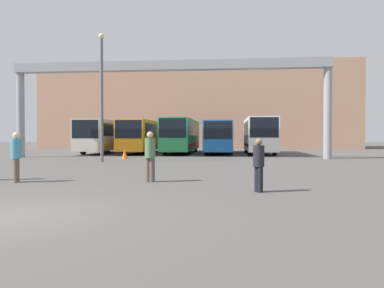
{
  "coord_description": "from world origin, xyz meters",
  "views": [
    {
      "loc": [
        4.67,
        -7.36,
        1.67
      ],
      "look_at": [
        1.62,
        23.21,
        1.03
      ],
      "focal_mm": 35.0,
      "sensor_mm": 36.0,
      "label": 1
    }
  ],
  "objects_px": {
    "bus_slot_4": "(259,134)",
    "pedestrian_near_right": "(150,155)",
    "bus_slot_0": "(105,135)",
    "pedestrian_mid_left": "(16,156)",
    "bus_slot_1": "(145,135)",
    "bus_slot_3": "(220,135)",
    "lamp_post": "(102,92)",
    "bus_slot_2": "(182,134)",
    "pedestrian_far_center": "(259,164)",
    "traffic_cone": "(125,154)"
  },
  "relations": [
    {
      "from": "bus_slot_2",
      "to": "traffic_cone",
      "type": "bearing_deg",
      "value": -108.25
    },
    {
      "from": "bus_slot_0",
      "to": "bus_slot_3",
      "type": "height_order",
      "value": "bus_slot_0"
    },
    {
      "from": "bus_slot_0",
      "to": "traffic_cone",
      "type": "distance_m",
      "value": 9.79
    },
    {
      "from": "bus_slot_1",
      "to": "traffic_cone",
      "type": "relative_size",
      "value": 16.15
    },
    {
      "from": "pedestrian_near_right",
      "to": "lamp_post",
      "type": "bearing_deg",
      "value": 136.66
    },
    {
      "from": "bus_slot_3",
      "to": "lamp_post",
      "type": "distance_m",
      "value": 14.86
    },
    {
      "from": "bus_slot_1",
      "to": "bus_slot_3",
      "type": "height_order",
      "value": "bus_slot_1"
    },
    {
      "from": "bus_slot_1",
      "to": "bus_slot_4",
      "type": "height_order",
      "value": "bus_slot_4"
    },
    {
      "from": "bus_slot_0",
      "to": "pedestrian_far_center",
      "type": "height_order",
      "value": "bus_slot_0"
    },
    {
      "from": "bus_slot_0",
      "to": "bus_slot_4",
      "type": "distance_m",
      "value": 14.96
    },
    {
      "from": "traffic_cone",
      "to": "bus_slot_3",
      "type": "bearing_deg",
      "value": 52.55
    },
    {
      "from": "pedestrian_mid_left",
      "to": "lamp_post",
      "type": "xyz_separation_m",
      "value": [
        -0.52,
        10.63,
        3.54
      ]
    },
    {
      "from": "bus_slot_0",
      "to": "pedestrian_near_right",
      "type": "bearing_deg",
      "value": -67.53
    },
    {
      "from": "bus_slot_4",
      "to": "pedestrian_near_right",
      "type": "relative_size",
      "value": 5.6
    },
    {
      "from": "bus_slot_3",
      "to": "bus_slot_4",
      "type": "bearing_deg",
      "value": -6.29
    },
    {
      "from": "bus_slot_4",
      "to": "traffic_cone",
      "type": "distance_m",
      "value": 13.65
    },
    {
      "from": "bus_slot_4",
      "to": "pedestrian_mid_left",
      "type": "xyz_separation_m",
      "value": [
        -10.48,
        -22.89,
        -0.94
      ]
    },
    {
      "from": "bus_slot_0",
      "to": "bus_slot_2",
      "type": "bearing_deg",
      "value": 5.57
    },
    {
      "from": "bus_slot_0",
      "to": "traffic_cone",
      "type": "height_order",
      "value": "bus_slot_0"
    },
    {
      "from": "bus_slot_3",
      "to": "pedestrian_near_right",
      "type": "xyz_separation_m",
      "value": [
        -1.94,
        -22.73,
        -0.76
      ]
    },
    {
      "from": "bus_slot_2",
      "to": "bus_slot_4",
      "type": "xyz_separation_m",
      "value": [
        7.48,
        -0.86,
        0.02
      ]
    },
    {
      "from": "pedestrian_near_right",
      "to": "lamp_post",
      "type": "relative_size",
      "value": 0.22
    },
    {
      "from": "bus_slot_0",
      "to": "bus_slot_1",
      "type": "height_order",
      "value": "bus_slot_0"
    },
    {
      "from": "bus_slot_4",
      "to": "pedestrian_near_right",
      "type": "xyz_separation_m",
      "value": [
        -5.68,
        -22.32,
        -0.93
      ]
    },
    {
      "from": "pedestrian_far_center",
      "to": "bus_slot_4",
      "type": "bearing_deg",
      "value": -33.56
    },
    {
      "from": "bus_slot_4",
      "to": "pedestrian_far_center",
      "type": "bearing_deg",
      "value": -94.53
    },
    {
      "from": "bus_slot_1",
      "to": "pedestrian_far_center",
      "type": "height_order",
      "value": "bus_slot_1"
    },
    {
      "from": "bus_slot_1",
      "to": "pedestrian_near_right",
      "type": "height_order",
      "value": "bus_slot_1"
    },
    {
      "from": "bus_slot_2",
      "to": "bus_slot_4",
      "type": "height_order",
      "value": "bus_slot_4"
    },
    {
      "from": "bus_slot_4",
      "to": "pedestrian_near_right",
      "type": "height_order",
      "value": "bus_slot_4"
    },
    {
      "from": "pedestrian_far_center",
      "to": "bus_slot_0",
      "type": "bearing_deg",
      "value": -1.09
    },
    {
      "from": "bus_slot_1",
      "to": "pedestrian_far_center",
      "type": "distance_m",
      "value": 27.01
    },
    {
      "from": "bus_slot_2",
      "to": "pedestrian_near_right",
      "type": "height_order",
      "value": "bus_slot_2"
    },
    {
      "from": "bus_slot_1",
      "to": "traffic_cone",
      "type": "distance_m",
      "value": 9.55
    },
    {
      "from": "pedestrian_near_right",
      "to": "bus_slot_3",
      "type": "bearing_deg",
      "value": 103.92
    },
    {
      "from": "bus_slot_3",
      "to": "pedestrian_mid_left",
      "type": "distance_m",
      "value": 24.27
    },
    {
      "from": "bus_slot_0",
      "to": "bus_slot_3",
      "type": "distance_m",
      "value": 11.23
    },
    {
      "from": "bus_slot_3",
      "to": "pedestrian_near_right",
      "type": "height_order",
      "value": "bus_slot_3"
    },
    {
      "from": "bus_slot_4",
      "to": "pedestrian_mid_left",
      "type": "height_order",
      "value": "bus_slot_4"
    },
    {
      "from": "traffic_cone",
      "to": "bus_slot_1",
      "type": "bearing_deg",
      "value": 93.98
    },
    {
      "from": "bus_slot_0",
      "to": "bus_slot_2",
      "type": "xyz_separation_m",
      "value": [
        7.48,
        0.73,
        0.06
      ]
    },
    {
      "from": "lamp_post",
      "to": "bus_slot_0",
      "type": "bearing_deg",
      "value": 107.75
    },
    {
      "from": "bus_slot_3",
      "to": "lamp_post",
      "type": "xyz_separation_m",
      "value": [
        -7.26,
        -12.67,
        2.76
      ]
    },
    {
      "from": "bus_slot_2",
      "to": "pedestrian_far_center",
      "type": "relative_size",
      "value": 7.49
    },
    {
      "from": "bus_slot_4",
      "to": "bus_slot_2",
      "type": "bearing_deg",
      "value": 173.46
    },
    {
      "from": "bus_slot_1",
      "to": "bus_slot_4",
      "type": "xyz_separation_m",
      "value": [
        11.22,
        -0.92,
        0.1
      ]
    },
    {
      "from": "bus_slot_0",
      "to": "pedestrian_near_right",
      "type": "xyz_separation_m",
      "value": [
        9.28,
        -22.44,
        -0.84
      ]
    },
    {
      "from": "bus_slot_0",
      "to": "bus_slot_2",
      "type": "height_order",
      "value": "bus_slot_2"
    },
    {
      "from": "bus_slot_4",
      "to": "pedestrian_mid_left",
      "type": "relative_size",
      "value": 5.66
    },
    {
      "from": "bus_slot_3",
      "to": "traffic_cone",
      "type": "height_order",
      "value": "bus_slot_3"
    }
  ]
}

